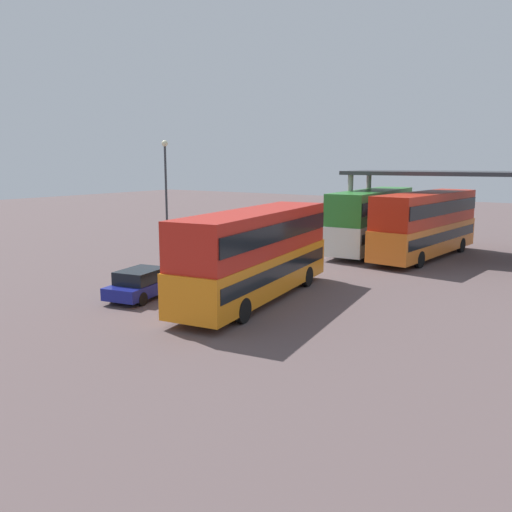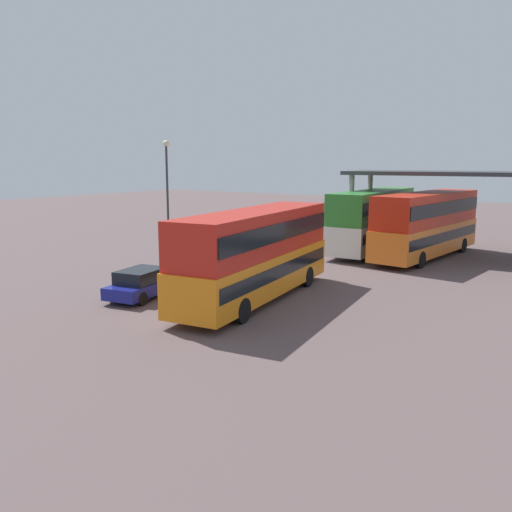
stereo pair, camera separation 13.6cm
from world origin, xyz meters
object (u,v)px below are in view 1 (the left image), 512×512
Objects in this scene: lamppost_tall at (166,181)px; double_decker_mid_row at (426,222)px; double_decker_main at (256,251)px; double_decker_near_canopy at (372,218)px; parked_hatchback at (143,283)px.

double_decker_mid_row is at bearing 21.96° from lamppost_tall.
double_decker_near_canopy is at bearing -4.46° from double_decker_main.
parked_hatchback is 19.33m from double_decker_mid_row.
double_decker_mid_row is at bearing -33.16° from parked_hatchback.
double_decker_main is at bearing -180.00° from double_decker_near_canopy.
lamppost_tall reaches higher than double_decker_near_canopy.
lamppost_tall is at bearing 50.06° from double_decker_main.
parked_hatchback is 0.55× the size of lamppost_tall.
double_decker_main is 2.72× the size of parked_hatchback.
lamppost_tall is (-16.53, -6.66, 2.51)m from double_decker_mid_row.
lamppost_tall reaches higher than double_decker_main.
parked_hatchback is at bearing 162.46° from double_decker_mid_row.
parked_hatchback is 0.36× the size of double_decker_near_canopy.
double_decker_main is at bearing -69.17° from parked_hatchback.
lamppost_tall is at bearing 116.78° from double_decker_mid_row.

